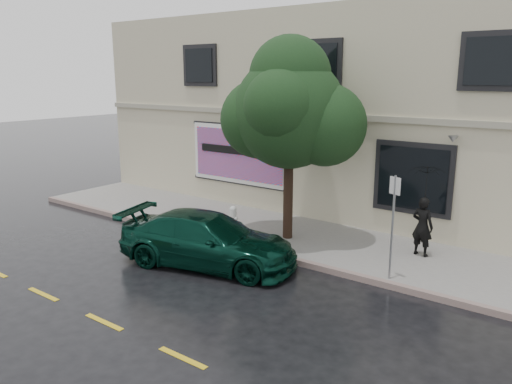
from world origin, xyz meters
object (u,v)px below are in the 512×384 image
Objects in this scene: car at (208,240)px; fire_hydrant at (233,218)px; pedestrian at (422,226)px; street_tree at (289,113)px.

car reaches higher than fire_hydrant.
pedestrian is 4.75m from street_tree.
car is at bearing -103.87° from street_tree.
street_tree is 6.95× the size of fire_hydrant.
street_tree is at bearing -28.18° from car.
car is 6.22× the size of fire_hydrant.
fire_hydrant is (-5.47, -1.21, -0.43)m from pedestrian.
car is 4.23m from street_tree.
car is 5.68m from pedestrian.
pedestrian is at bearing 25.71° from fire_hydrant.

